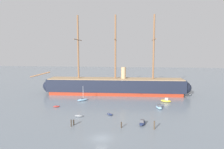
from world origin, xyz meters
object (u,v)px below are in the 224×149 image
object	(u,v)px
dinghy_far_left	(65,89)
mooring_piling_left_pair	(74,122)
motorboat_foreground_right	(142,123)
dinghy_near_centre	(110,114)
dinghy_mid_left	(57,106)
sailboat_alongside_bow	(83,100)
motorboat_mid_right	(159,107)
motorboat_alongside_stern	(166,101)
dinghy_foreground_left	(79,116)
mooring_piling_nearest	(71,123)
tall_ship	(115,86)
seagull_in_flight	(122,81)
mooring_piling_right_pair	(121,125)
sailboat_far_right	(190,94)
mooring_piling_midwater	(154,125)
motorboat_distant_centre	(128,87)

from	to	relation	value
dinghy_far_left	mooring_piling_left_pair	world-z (taller)	mooring_piling_left_pair
motorboat_foreground_right	dinghy_near_centre	bearing A→B (deg)	143.21
dinghy_mid_left	sailboat_alongside_bow	size ratio (longest dim) A/B	0.41
motorboat_mid_right	motorboat_alongside_stern	bearing A→B (deg)	69.58
dinghy_far_left	mooring_piling_left_pair	size ratio (longest dim) A/B	1.39
mooring_piling_left_pair	motorboat_foreground_right	bearing A→B (deg)	7.19
dinghy_foreground_left	mooring_piling_nearest	world-z (taller)	mooring_piling_nearest
tall_ship	dinghy_mid_left	xyz separation A→B (m)	(-18.19, -23.56, -3.54)
dinghy_mid_left	seagull_in_flight	world-z (taller)	seagull_in_flight
mooring_piling_nearest	mooring_piling_right_pair	size ratio (longest dim) A/B	1.23
tall_ship	mooring_piling_right_pair	bearing A→B (deg)	-82.03
sailboat_far_right	mooring_piling_nearest	world-z (taller)	sailboat_far_right
mooring_piling_midwater	motorboat_alongside_stern	bearing A→B (deg)	76.77
dinghy_foreground_left	mooring_piling_midwater	distance (m)	22.81
dinghy_mid_left	sailboat_far_right	distance (m)	57.64
sailboat_alongside_bow	mooring_piling_left_pair	xyz separation A→B (m)	(4.44, -26.22, 0.21)
motorboat_foreground_right	motorboat_distant_centre	xyz separation A→B (m)	(-5.90, 54.87, -0.04)
dinghy_foreground_left	dinghy_mid_left	size ratio (longest dim) A/B	1.03
sailboat_far_right	mooring_piling_midwater	world-z (taller)	sailboat_far_right
mooring_piling_midwater	motorboat_foreground_right	bearing A→B (deg)	134.18
dinghy_near_centre	sailboat_far_right	size ratio (longest dim) A/B	0.48
motorboat_foreground_right	dinghy_mid_left	bearing A→B (deg)	154.46
mooring_piling_right_pair	motorboat_alongside_stern	bearing A→B (deg)	62.24
seagull_in_flight	mooring_piling_right_pair	bearing A→B (deg)	-86.46
motorboat_foreground_right	mooring_piling_right_pair	size ratio (longest dim) A/B	2.48
dinghy_near_centre	mooring_piling_left_pair	distance (m)	12.71
motorboat_mid_right	motorboat_distant_centre	xyz separation A→B (m)	(-11.91, 38.82, -0.09)
tall_ship	motorboat_foreground_right	bearing A→B (deg)	-73.60
sailboat_far_right	motorboat_distant_centre	size ratio (longest dim) A/B	1.46
mooring_piling_right_pair	seagull_in_flight	world-z (taller)	seagull_in_flight
motorboat_foreground_right	dinghy_mid_left	xyz separation A→B (m)	(-29.24, 13.97, -0.24)
dinghy_foreground_left	tall_ship	bearing A→B (deg)	77.00
dinghy_foreground_left	motorboat_distant_centre	bearing A→B (deg)	75.77
motorboat_foreground_right	mooring_piling_midwater	bearing A→B (deg)	-45.82
tall_ship	mooring_piling_right_pair	distance (m)	40.84
dinghy_mid_left	motorboat_mid_right	world-z (taller)	motorboat_mid_right
dinghy_near_centre	motorboat_distant_centre	world-z (taller)	motorboat_distant_centre
dinghy_near_centre	mooring_piling_nearest	distance (m)	13.85
dinghy_near_centre	motorboat_mid_right	xyz separation A→B (m)	(15.68, 8.82, 0.28)
dinghy_far_left	mooring_piling_midwater	bearing A→B (deg)	-50.62
motorboat_alongside_stern	mooring_piling_midwater	size ratio (longest dim) A/B	1.95
tall_ship	mooring_piling_nearest	world-z (taller)	tall_ship
dinghy_foreground_left	mooring_piling_midwater	xyz separation A→B (m)	(21.52, -7.52, 0.80)
motorboat_distant_centre	mooring_piling_midwater	size ratio (longest dim) A/B	1.56
mooring_piling_midwater	tall_ship	bearing A→B (deg)	108.97
sailboat_far_right	seagull_in_flight	bearing A→B (deg)	-141.25
motorboat_alongside_stern	mooring_piling_right_pair	size ratio (longest dim) A/B	2.87
tall_ship	dinghy_near_centre	distance (m)	30.54
dinghy_near_centre	dinghy_far_left	bearing A→B (deg)	125.47
mooring_piling_left_pair	seagull_in_flight	xyz separation A→B (m)	(11.45, 19.35, 8.54)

